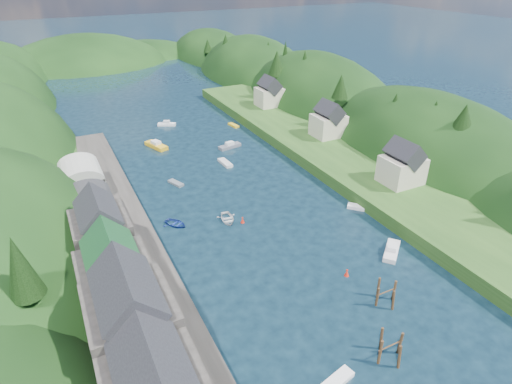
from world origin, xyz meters
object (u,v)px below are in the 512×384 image
piling_cluster_far (386,295)px  channel_buoy_far (243,220)px  piling_cluster_near (390,349)px  channel_buoy_near (347,273)px

piling_cluster_far → channel_buoy_far: 26.81m
piling_cluster_near → channel_buoy_far: bearing=94.5°
channel_buoy_far → piling_cluster_far: bearing=-72.1°
channel_buoy_far → piling_cluster_near: bearing=-85.5°
piling_cluster_near → channel_buoy_near: 14.26m
piling_cluster_near → piling_cluster_far: size_ratio=1.09×
piling_cluster_near → channel_buoy_far: (-2.58, 32.50, -0.89)m
piling_cluster_near → piling_cluster_far: 8.98m
channel_buoy_near → channel_buoy_far: bearing=110.6°
channel_buoy_near → channel_buoy_far: (-7.13, 19.02, 0.00)m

